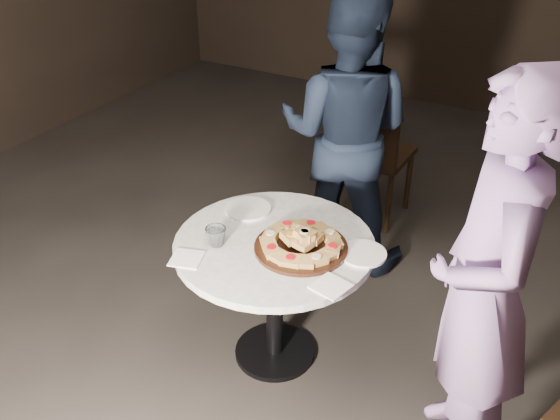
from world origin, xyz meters
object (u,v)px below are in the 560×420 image
table (274,264)px  diner_navy (346,133)px  focaccia_pile (302,241)px  water_glass (216,237)px  chair_far (371,150)px  serving_board (301,247)px  diner_teal (483,291)px

table → diner_navy: bearing=95.5°
table → diner_navy: 0.95m
table → focaccia_pile: 0.21m
focaccia_pile → water_glass: size_ratio=3.92×
water_glass → diner_navy: bearing=83.9°
water_glass → chair_far: 1.49m
chair_far → focaccia_pile: bearing=100.4°
table → serving_board: bearing=3.2°
table → focaccia_pile: (0.13, 0.01, 0.16)m
diner_navy → diner_teal: diner_teal is taller
serving_board → focaccia_pile: 0.03m
water_glass → diner_teal: diner_teal is taller
table → chair_far: 1.34m
serving_board → chair_far: bearing=99.1°
focaccia_pile → diner_navy: bearing=103.3°
table → chair_far: (-0.09, 1.33, -0.03)m
diner_navy → chair_far: bearing=-99.4°
diner_navy → diner_teal: 1.40m
water_glass → diner_navy: size_ratio=0.06×
table → serving_board: (0.12, 0.01, 0.13)m
water_glass → focaccia_pile: bearing=24.0°
focaccia_pile → water_glass: 0.36m
serving_board → water_glass: (-0.32, -0.15, 0.03)m
serving_board → diner_teal: (0.75, -0.11, 0.14)m
water_glass → chair_far: size_ratio=0.11×
focaccia_pile → diner_navy: diner_navy is taller
serving_board → diner_teal: bearing=-8.4°
serving_board → diner_navy: size_ratio=0.26×
serving_board → water_glass: water_glass is taller
water_glass → diner_navy: 1.06m
water_glass → chair_far: chair_far is taller
serving_board → diner_teal: diner_teal is taller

